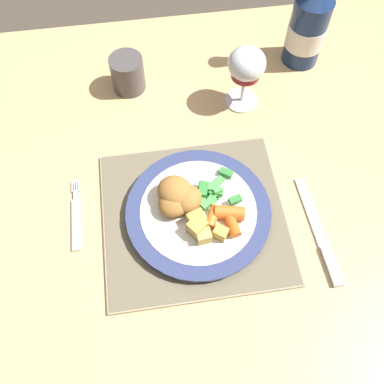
% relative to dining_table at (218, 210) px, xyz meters
% --- Properties ---
extents(ground_plane, '(6.00, 6.00, 0.00)m').
position_rel_dining_table_xyz_m(ground_plane, '(0.00, 0.00, -0.65)').
color(ground_plane, '#4C4238').
extents(dining_table, '(1.13, 0.95, 0.74)m').
position_rel_dining_table_xyz_m(dining_table, '(0.00, 0.00, 0.00)').
color(dining_table, tan).
rests_on(dining_table, ground).
extents(placemat, '(0.32, 0.30, 0.01)m').
position_rel_dining_table_xyz_m(placemat, '(-0.06, -0.06, 0.10)').
color(placemat, gray).
rests_on(placemat, dining_table).
extents(dinner_plate, '(0.25, 0.25, 0.02)m').
position_rel_dining_table_xyz_m(dinner_plate, '(-0.05, -0.05, 0.11)').
color(dinner_plate, silver).
rests_on(dinner_plate, placemat).
extents(breaded_croquettes, '(0.10, 0.10, 0.05)m').
position_rel_dining_table_xyz_m(breaded_croquettes, '(-0.08, -0.03, 0.14)').
color(breaded_croquettes, tan).
rests_on(breaded_croquettes, dinner_plate).
extents(green_beans_pile, '(0.08, 0.08, 0.02)m').
position_rel_dining_table_xyz_m(green_beans_pile, '(-0.02, -0.03, 0.13)').
color(green_beans_pile, '#4CA84C').
rests_on(green_beans_pile, dinner_plate).
extents(glazed_carrots, '(0.07, 0.06, 0.02)m').
position_rel_dining_table_xyz_m(glazed_carrots, '(-0.01, -0.08, 0.13)').
color(glazed_carrots, orange).
rests_on(glazed_carrots, dinner_plate).
extents(fork, '(0.01, 0.14, 0.01)m').
position_rel_dining_table_xyz_m(fork, '(-0.26, -0.03, 0.10)').
color(fork, silver).
rests_on(fork, dining_table).
extents(table_knife, '(0.03, 0.21, 0.01)m').
position_rel_dining_table_xyz_m(table_knife, '(0.15, -0.13, 0.10)').
color(table_knife, silver).
rests_on(table_knife, dining_table).
extents(wine_glass, '(0.07, 0.07, 0.13)m').
position_rel_dining_table_xyz_m(wine_glass, '(0.08, 0.20, 0.19)').
color(wine_glass, silver).
rests_on(wine_glass, dining_table).
extents(bottle, '(0.08, 0.08, 0.27)m').
position_rel_dining_table_xyz_m(bottle, '(0.23, 0.30, 0.19)').
color(bottle, navy).
rests_on(bottle, dining_table).
extents(roast_potatoes, '(0.07, 0.06, 0.03)m').
position_rel_dining_table_xyz_m(roast_potatoes, '(-0.05, -0.09, 0.13)').
color(roast_potatoes, gold).
rests_on(roast_potatoes, dinner_plate).
extents(drinking_cup, '(0.07, 0.07, 0.08)m').
position_rel_dining_table_xyz_m(drinking_cup, '(-0.15, 0.27, 0.13)').
color(drinking_cup, '#4C4747').
rests_on(drinking_cup, dining_table).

